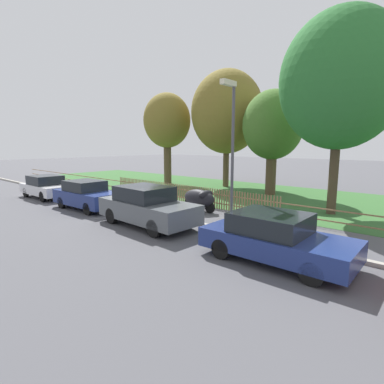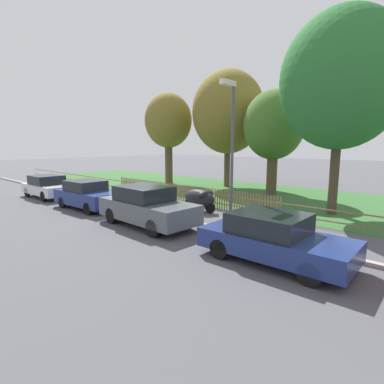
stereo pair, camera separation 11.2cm
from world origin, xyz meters
The scene contains 14 objects.
ground_plane centered at (0.00, 0.00, 0.00)m, with size 120.00×120.00×0.00m, color #4C4C51.
kerb_stone centered at (0.00, 0.10, 0.06)m, with size 41.90×0.20×0.12m, color #9E998E.
grass_strip centered at (0.00, 8.23, 0.01)m, with size 41.90×10.27×0.01m, color #33602D.
park_fence centered at (0.00, 3.11, 0.50)m, with size 41.90×0.05×1.01m.
parked_car_silver_hatchback centered at (-7.22, -1.20, 0.68)m, with size 3.80×1.82×1.34m.
parked_car_black_saloon centered at (-2.45, -1.24, 0.71)m, with size 3.88×1.79×1.42m.
parked_car_navy_estate centered at (2.24, -1.28, 0.79)m, with size 4.39×1.94×1.57m.
parked_car_red_compact centered at (7.69, -1.33, 0.67)m, with size 4.08×1.90×1.33m.
covered_motorcycle centered at (2.11, 2.10, 0.64)m, with size 1.93×0.94×1.05m.
tree_nearest_kerb centered at (-6.68, 8.40, 5.03)m, with size 3.79×3.79×7.29m.
tree_behind_motorcycle centered at (-1.97, 10.04, 5.56)m, with size 5.32×5.32×8.63m.
tree_mid_park centered at (2.37, 8.82, 4.34)m, with size 3.74×3.74×6.55m.
tree_far_left centered at (7.04, 5.71, 5.92)m, with size 5.18×5.18×8.92m.
street_lamp centered at (4.95, 0.50, 3.43)m, with size 0.20×0.79×5.41m.
Camera 1 is at (11.24, -8.75, 3.19)m, focal length 28.00 mm.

